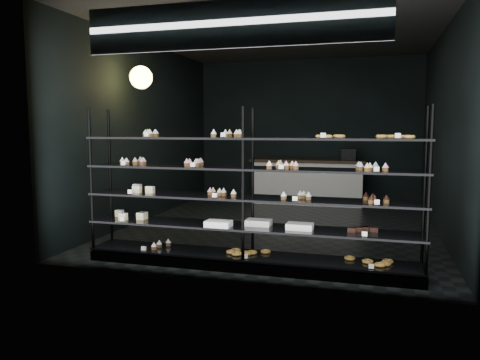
{
  "coord_description": "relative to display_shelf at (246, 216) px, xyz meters",
  "views": [
    {
      "loc": [
        1.49,
        -7.73,
        1.68
      ],
      "look_at": [
        -0.18,
        -1.9,
        0.99
      ],
      "focal_mm": 35.0,
      "sensor_mm": 36.0,
      "label": 1
    }
  ],
  "objects": [
    {
      "name": "pendant_lamp",
      "position": [
        -2.08,
        1.4,
        1.82
      ],
      "size": [
        0.35,
        0.35,
        0.9
      ],
      "color": "black",
      "rests_on": "room"
    },
    {
      "name": "room",
      "position": [
        -0.06,
        2.45,
        0.97
      ],
      "size": [
        5.01,
        6.01,
        3.2
      ],
      "color": "black",
      "rests_on": "ground"
    },
    {
      "name": "service_counter",
      "position": [
        0.06,
        4.95,
        -0.13
      ],
      "size": [
        2.47,
        0.65,
        1.23
      ],
      "color": "beige",
      "rests_on": "room"
    },
    {
      "name": "signage",
      "position": [
        -0.06,
        -0.48,
        2.12
      ],
      "size": [
        3.3,
        0.05,
        0.5
      ],
      "color": "#0D2141",
      "rests_on": "room"
    },
    {
      "name": "display_shelf",
      "position": [
        0.0,
        0.0,
        0.0
      ],
      "size": [
        4.0,
        0.5,
        1.91
      ],
      "color": "black",
      "rests_on": "room"
    }
  ]
}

